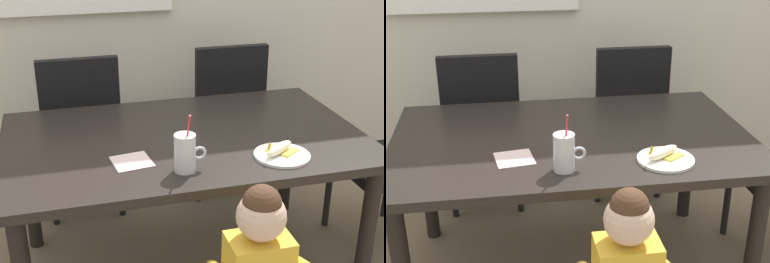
{
  "view_description": "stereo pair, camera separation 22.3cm",
  "coord_description": "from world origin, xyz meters",
  "views": [
    {
      "loc": [
        -0.52,
        -2.08,
        1.66
      ],
      "look_at": [
        0.01,
        -0.1,
        0.79
      ],
      "focal_mm": 49.18,
      "sensor_mm": 36.0,
      "label": 1
    },
    {
      "loc": [
        -0.31,
        -2.13,
        1.66
      ],
      "look_at": [
        0.01,
        -0.1,
        0.79
      ],
      "focal_mm": 49.18,
      "sensor_mm": 36.0,
      "label": 2
    }
  ],
  "objects": [
    {
      "name": "snack_plate",
      "position": [
        0.33,
        -0.31,
        0.74
      ],
      "size": [
        0.23,
        0.23,
        0.01
      ],
      "primitive_type": "cylinder",
      "color": "white",
      "rests_on": "dining_table"
    },
    {
      "name": "dining_chair_left",
      "position": [
        -0.42,
        0.7,
        0.54
      ],
      "size": [
        0.44,
        0.44,
        0.96
      ],
      "rotation": [
        0.0,
        0.0,
        3.14
      ],
      "color": "black",
      "rests_on": "ground"
    },
    {
      "name": "paper_napkin",
      "position": [
        -0.27,
        -0.2,
        0.73
      ],
      "size": [
        0.17,
        0.17,
        0.0
      ],
      "primitive_type": "cube",
      "rotation": [
        0.0,
        0.0,
        0.14
      ],
      "color": "silver",
      "rests_on": "dining_table"
    },
    {
      "name": "peeled_banana",
      "position": [
        0.33,
        -0.3,
        0.76
      ],
      "size": [
        0.17,
        0.15,
        0.07
      ],
      "rotation": [
        0.0,
        0.0,
        0.59
      ],
      "color": "#F4EAC6",
      "rests_on": "snack_plate"
    },
    {
      "name": "dining_chair_right",
      "position": [
        0.44,
        0.74,
        0.54
      ],
      "size": [
        0.44,
        0.44,
        0.96
      ],
      "rotation": [
        0.0,
        0.0,
        3.14
      ],
      "color": "black",
      "rests_on": "ground"
    },
    {
      "name": "dining_table",
      "position": [
        0.0,
        0.0,
        0.65
      ],
      "size": [
        1.59,
        0.99,
        0.73
      ],
      "color": "black",
      "rests_on": "ground"
    },
    {
      "name": "milk_cup",
      "position": [
        -0.08,
        -0.33,
        0.8
      ],
      "size": [
        0.13,
        0.09,
        0.25
      ],
      "color": "silver",
      "rests_on": "dining_table"
    }
  ]
}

